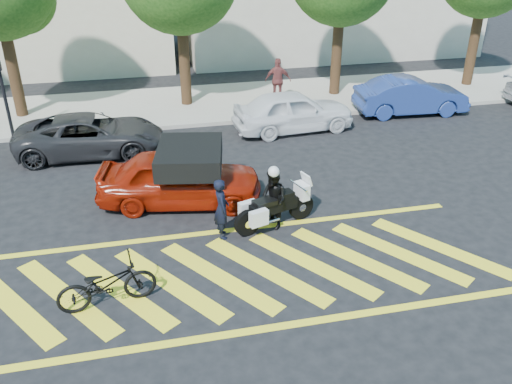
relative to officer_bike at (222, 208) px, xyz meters
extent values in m
plane|color=black|center=(0.23, -1.69, -0.79)|extent=(90.00, 90.00, 0.00)
cube|color=#9E998E|center=(0.23, 10.31, -0.72)|extent=(60.00, 5.00, 0.15)
cube|color=yellow|center=(-4.77, -1.69, -0.79)|extent=(2.43, 3.21, 0.01)
cube|color=yellow|center=(-3.67, -1.69, -0.79)|extent=(2.43, 3.21, 0.01)
cube|color=yellow|center=(-2.57, -1.69, -0.79)|extent=(2.43, 3.21, 0.01)
cube|color=yellow|center=(-1.47, -1.69, -0.79)|extent=(2.43, 3.21, 0.01)
cube|color=yellow|center=(-0.37, -1.69, -0.79)|extent=(2.43, 3.21, 0.01)
cube|color=yellow|center=(0.73, -1.69, -0.79)|extent=(2.43, 3.21, 0.01)
cube|color=yellow|center=(1.83, -1.69, -0.79)|extent=(2.43, 3.21, 0.01)
cube|color=yellow|center=(2.93, -1.69, -0.79)|extent=(2.43, 3.21, 0.01)
cube|color=yellow|center=(4.03, -1.69, -0.79)|extent=(2.43, 3.21, 0.01)
cube|color=yellow|center=(5.13, -1.69, -0.79)|extent=(2.43, 3.21, 0.01)
cube|color=yellow|center=(0.23, -3.59, -0.79)|extent=(12.00, 0.20, 0.01)
cube|color=yellow|center=(0.23, 0.21, -0.79)|extent=(12.00, 0.20, 0.01)
cylinder|color=black|center=(-6.27, 10.31, 1.21)|extent=(0.44, 0.44, 4.00)
cylinder|color=black|center=(0.23, 10.31, 1.21)|extent=(0.44, 0.44, 4.00)
cylinder|color=black|center=(6.73, 10.31, 1.21)|extent=(0.44, 0.44, 4.00)
cylinder|color=black|center=(13.23, 10.31, 1.21)|extent=(0.44, 0.44, 4.00)
cylinder|color=black|center=(-6.27, 8.11, 0.81)|extent=(0.12, 0.12, 3.20)
imported|color=black|center=(0.00, 0.00, 0.00)|extent=(0.39, 0.58, 1.59)
imported|color=black|center=(-2.76, -2.14, -0.26)|extent=(2.12, 1.03, 1.07)
cylinder|color=black|center=(0.63, -0.10, -0.45)|extent=(0.71, 0.36, 0.70)
cylinder|color=silver|center=(0.63, -0.10, -0.45)|extent=(0.25, 0.23, 0.21)
cylinder|color=black|center=(2.20, 0.42, -0.45)|extent=(0.71, 0.36, 0.70)
cylinder|color=silver|center=(2.20, 0.42, -0.45)|extent=(0.25, 0.23, 0.21)
cube|color=black|center=(1.37, 0.14, -0.18)|extent=(1.34, 0.67, 0.32)
cube|color=black|center=(1.67, 0.24, 0.03)|extent=(0.55, 0.45, 0.23)
cube|color=black|center=(1.11, 0.06, 0.01)|extent=(0.67, 0.52, 0.13)
cube|color=silver|center=(2.20, 0.42, 0.03)|extent=(0.36, 0.49, 0.42)
cube|color=silver|center=(0.71, 0.22, -0.21)|extent=(0.51, 0.33, 0.40)
cube|color=silver|center=(0.88, -0.31, -0.21)|extent=(0.51, 0.33, 0.40)
imported|color=black|center=(1.36, 0.16, 0.00)|extent=(0.82, 0.92, 1.59)
imported|color=maroon|center=(-0.84, 1.99, -0.03)|extent=(4.74, 2.60, 1.53)
imported|color=black|center=(-3.42, 6.11, -0.12)|extent=(4.94, 2.45, 1.35)
imported|color=white|center=(3.80, 6.73, -0.04)|extent=(4.57, 2.14, 1.51)
imported|color=navy|center=(8.92, 7.51, -0.06)|extent=(4.53, 1.83, 1.46)
imported|color=brown|center=(4.01, 9.74, 0.26)|extent=(1.15, 0.73, 1.82)
camera|label=1|loc=(-1.73, -11.57, 6.59)|focal=38.00mm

